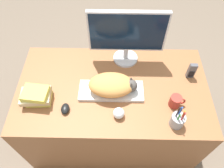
% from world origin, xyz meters
% --- Properties ---
extents(desk, '(1.36, 0.76, 0.73)m').
position_xyz_m(desk, '(0.00, 0.38, 0.36)').
color(desk, brown).
rests_on(desk, ground_plane).
extents(keyboard, '(0.44, 0.17, 0.02)m').
position_xyz_m(keyboard, '(-0.01, 0.34, 0.74)').
color(keyboard, silver).
rests_on(keyboard, desk).
extents(cat, '(0.33, 0.20, 0.12)m').
position_xyz_m(cat, '(0.00, 0.34, 0.81)').
color(cat, '#D18C47').
rests_on(cat, keyboard).
extents(monitor, '(0.54, 0.19, 0.44)m').
position_xyz_m(monitor, '(0.09, 0.65, 0.98)').
color(monitor, '#B7B7BC').
rests_on(monitor, desk).
extents(computer_mouse, '(0.06, 0.08, 0.04)m').
position_xyz_m(computer_mouse, '(-0.31, 0.19, 0.74)').
color(computer_mouse, black).
rests_on(computer_mouse, desk).
extents(coffee_mug, '(0.11, 0.07, 0.09)m').
position_xyz_m(coffee_mug, '(0.41, 0.25, 0.77)').
color(coffee_mug, '#9E2D23').
rests_on(coffee_mug, desk).
extents(pen_cup, '(0.09, 0.09, 0.20)m').
position_xyz_m(pen_cup, '(0.40, 0.11, 0.78)').
color(pen_cup, '#939399').
rests_on(pen_cup, desk).
extents(baseball, '(0.07, 0.07, 0.07)m').
position_xyz_m(baseball, '(0.04, 0.16, 0.76)').
color(baseball, silver).
rests_on(baseball, desk).
extents(phone, '(0.05, 0.03, 0.13)m').
position_xyz_m(phone, '(0.56, 0.49, 0.79)').
color(phone, '#4C4C51').
rests_on(phone, desk).
extents(book_stack, '(0.21, 0.15, 0.11)m').
position_xyz_m(book_stack, '(-0.50, 0.27, 0.78)').
color(book_stack, '#CCC14C').
rests_on(book_stack, desk).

